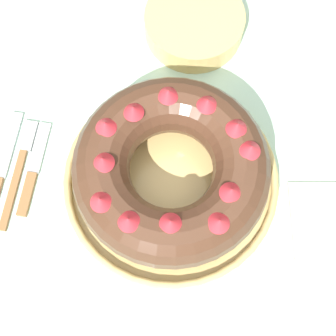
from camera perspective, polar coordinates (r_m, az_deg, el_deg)
The scene contains 7 objects.
ground_plane at distance 1.50m, azimuth 1.10°, elevation -10.72°, with size 8.00×8.00×0.00m, color gray.
dining_table at distance 0.84m, azimuth 1.93°, elevation -4.16°, with size 1.34×1.22×0.75m.
serving_dish at distance 0.76m, azimuth -0.00°, elevation -1.43°, with size 0.35×0.35×0.03m.
bundt_cake at distance 0.70m, azimuth -0.00°, elevation 0.03°, with size 0.30×0.30×0.10m.
fork at distance 0.82m, azimuth -17.94°, elevation 0.34°, with size 0.02×0.19×0.01m.
cake_knife at distance 0.80m, azimuth -16.55°, elevation -0.72°, with size 0.02×0.16×0.01m.
side_bowl at distance 0.88m, azimuth 2.87°, elevation 17.19°, with size 0.18×0.18×0.05m, color tan.
Camera 1 is at (0.00, -0.22, 1.48)m, focal length 50.00 mm.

